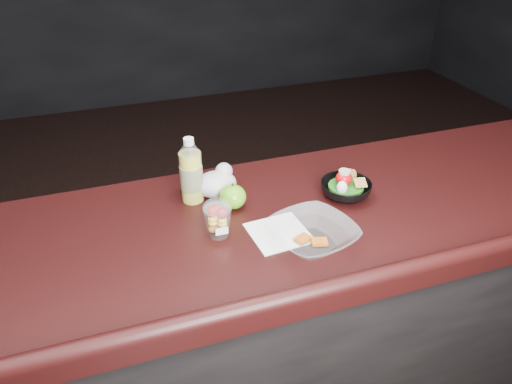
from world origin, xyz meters
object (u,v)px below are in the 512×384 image
takeout_bowl (312,235)px  green_apple (233,197)px  snack_bowl (345,188)px  fruit_cup (218,218)px  lemonade_bottle (191,175)px

takeout_bowl → green_apple: bearing=122.0°
snack_bowl → green_apple: bearing=171.2°
fruit_cup → takeout_bowl: (0.23, -0.12, -0.03)m
fruit_cup → snack_bowl: fruit_cup is taller
fruit_cup → snack_bowl: size_ratio=0.65×
fruit_cup → green_apple: 0.15m
green_apple → snack_bowl: bearing=-8.8°
green_apple → fruit_cup: bearing=-123.1°
snack_bowl → takeout_bowl: size_ratio=0.62×
fruit_cup → takeout_bowl: 0.27m
lemonade_bottle → green_apple: 0.15m
lemonade_bottle → green_apple: size_ratio=2.50×
lemonade_bottle → takeout_bowl: size_ratio=0.75×
fruit_cup → snack_bowl: 0.44m
lemonade_bottle → green_apple: bearing=-37.7°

